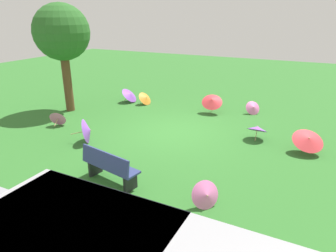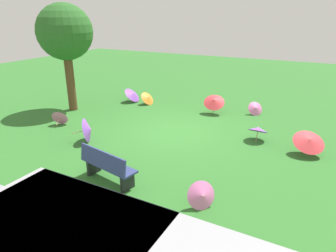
{
  "view_description": "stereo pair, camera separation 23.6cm",
  "coord_description": "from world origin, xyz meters",
  "px_view_note": "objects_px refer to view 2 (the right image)",
  "views": [
    {
      "loc": [
        -4.3,
        9.21,
        4.03
      ],
      "look_at": [
        -0.28,
        1.0,
        0.6
      ],
      "focal_mm": 32.4,
      "sensor_mm": 36.0,
      "label": 1
    },
    {
      "loc": [
        -4.51,
        9.11,
        4.03
      ],
      "look_at": [
        -0.28,
        1.0,
        0.6
      ],
      "focal_mm": 32.4,
      "sensor_mm": 36.0,
      "label": 2
    }
  ],
  "objects_px": {
    "parasol_orange_0": "(148,98)",
    "parasol_pink_2": "(202,196)",
    "parasol_purple_0": "(258,129)",
    "parasol_pink_0": "(256,108)",
    "parasol_purple_1": "(89,130)",
    "parasol_pink_1": "(60,117)",
    "park_bench": "(107,166)",
    "parasol_purple_2": "(133,94)",
    "shade_tree": "(65,33)",
    "parasol_red_0": "(309,141)",
    "parasol_red_1": "(214,101)"
  },
  "relations": [
    {
      "from": "parasol_orange_0",
      "to": "parasol_pink_2",
      "type": "distance_m",
      "value": 8.24
    },
    {
      "from": "parasol_purple_0",
      "to": "parasol_pink_0",
      "type": "height_order",
      "value": "parasol_purple_0"
    },
    {
      "from": "parasol_purple_1",
      "to": "parasol_purple_0",
      "type": "bearing_deg",
      "value": -151.27
    },
    {
      "from": "parasol_purple_0",
      "to": "parasol_orange_0",
      "type": "height_order",
      "value": "parasol_orange_0"
    },
    {
      "from": "parasol_purple_1",
      "to": "parasol_orange_0",
      "type": "height_order",
      "value": "parasol_purple_1"
    },
    {
      "from": "parasol_pink_1",
      "to": "parasol_purple_0",
      "type": "bearing_deg",
      "value": -164.49
    },
    {
      "from": "park_bench",
      "to": "parasol_orange_0",
      "type": "height_order",
      "value": "park_bench"
    },
    {
      "from": "parasol_purple_0",
      "to": "parasol_purple_2",
      "type": "relative_size",
      "value": 0.77
    },
    {
      "from": "parasol_pink_2",
      "to": "parasol_purple_2",
      "type": "bearing_deg",
      "value": -46.47
    },
    {
      "from": "parasol_pink_1",
      "to": "park_bench",
      "type": "bearing_deg",
      "value": 149.12
    },
    {
      "from": "parasol_purple_1",
      "to": "parasol_purple_2",
      "type": "xyz_separation_m",
      "value": [
        1.4,
        -4.69,
        -0.05
      ]
    },
    {
      "from": "parasol_pink_0",
      "to": "parasol_pink_1",
      "type": "xyz_separation_m",
      "value": [
        6.34,
        4.64,
        0.01
      ]
    },
    {
      "from": "parasol_pink_0",
      "to": "parasol_pink_2",
      "type": "xyz_separation_m",
      "value": [
        -0.41,
        7.11,
        0.03
      ]
    },
    {
      "from": "parasol_purple_1",
      "to": "parasol_purple_2",
      "type": "height_order",
      "value": "parasol_purple_1"
    },
    {
      "from": "parasol_purple_2",
      "to": "parasol_pink_1",
      "type": "bearing_deg",
      "value": 80.18
    },
    {
      "from": "parasol_purple_0",
      "to": "parasol_pink_0",
      "type": "xyz_separation_m",
      "value": [
        0.67,
        -2.7,
        -0.11
      ]
    },
    {
      "from": "shade_tree",
      "to": "parasol_purple_0",
      "type": "height_order",
      "value": "shade_tree"
    },
    {
      "from": "parasol_pink_0",
      "to": "park_bench",
      "type": "bearing_deg",
      "value": 73.74
    },
    {
      "from": "parasol_red_0",
      "to": "parasol_purple_1",
      "type": "xyz_separation_m",
      "value": [
        6.51,
        2.23,
        -0.05
      ]
    },
    {
      "from": "shade_tree",
      "to": "parasol_pink_2",
      "type": "distance_m",
      "value": 9.23
    },
    {
      "from": "parasol_red_0",
      "to": "parasol_pink_0",
      "type": "distance_m",
      "value": 3.89
    },
    {
      "from": "park_bench",
      "to": "parasol_red_0",
      "type": "xyz_separation_m",
      "value": [
        -4.34,
        -4.02,
        0.0
      ]
    },
    {
      "from": "parasol_pink_1",
      "to": "parasol_red_1",
      "type": "bearing_deg",
      "value": -140.42
    },
    {
      "from": "parasol_purple_0",
      "to": "parasol_orange_0",
      "type": "distance_m",
      "value": 5.81
    },
    {
      "from": "parasol_purple_0",
      "to": "parasol_pink_0",
      "type": "relative_size",
      "value": 0.9
    },
    {
      "from": "shade_tree",
      "to": "parasol_pink_2",
      "type": "height_order",
      "value": "shade_tree"
    },
    {
      "from": "parasol_red_1",
      "to": "parasol_red_0",
      "type": "bearing_deg",
      "value": 147.38
    },
    {
      "from": "parasol_orange_0",
      "to": "parasol_pink_2",
      "type": "xyz_separation_m",
      "value": [
        -5.21,
        6.38,
        0.01
      ]
    },
    {
      "from": "parasol_purple_1",
      "to": "parasol_pink_2",
      "type": "relative_size",
      "value": 1.19
    },
    {
      "from": "parasol_red_0",
      "to": "parasol_purple_0",
      "type": "height_order",
      "value": "parasol_red_0"
    },
    {
      "from": "parasol_purple_1",
      "to": "shade_tree",
      "type": "bearing_deg",
      "value": -38.51
    },
    {
      "from": "parasol_pink_2",
      "to": "parasol_purple_1",
      "type": "bearing_deg",
      "value": -20.1
    },
    {
      "from": "park_bench",
      "to": "shade_tree",
      "type": "distance_m",
      "value": 7.25
    },
    {
      "from": "parasol_purple_0",
      "to": "parasol_purple_1",
      "type": "distance_m",
      "value": 5.62
    },
    {
      "from": "parasol_red_0",
      "to": "parasol_red_1",
      "type": "distance_m",
      "value": 4.56
    },
    {
      "from": "parasol_red_0",
      "to": "park_bench",
      "type": "bearing_deg",
      "value": 42.77
    },
    {
      "from": "parasol_purple_1",
      "to": "parasol_pink_1",
      "type": "distance_m",
      "value": 2.22
    },
    {
      "from": "parasol_red_0",
      "to": "parasol_red_1",
      "type": "height_order",
      "value": "parasol_red_1"
    },
    {
      "from": "parasol_red_0",
      "to": "parasol_pink_0",
      "type": "relative_size",
      "value": 1.59
    },
    {
      "from": "parasol_purple_0",
      "to": "parasol_pink_1",
      "type": "xyz_separation_m",
      "value": [
        7.01,
        1.95,
        -0.09
      ]
    },
    {
      "from": "parasol_purple_0",
      "to": "parasol_red_1",
      "type": "xyz_separation_m",
      "value": [
        2.25,
        -1.99,
        0.18
      ]
    },
    {
      "from": "shade_tree",
      "to": "parasol_purple_1",
      "type": "bearing_deg",
      "value": 141.49
    },
    {
      "from": "parasol_red_0",
      "to": "parasol_purple_0",
      "type": "xyz_separation_m",
      "value": [
        1.58,
        -0.47,
        -0.07
      ]
    },
    {
      "from": "shade_tree",
      "to": "parasol_red_0",
      "type": "relative_size",
      "value": 3.7
    },
    {
      "from": "shade_tree",
      "to": "parasol_purple_2",
      "type": "bearing_deg",
      "value": -126.0
    },
    {
      "from": "shade_tree",
      "to": "parasol_red_1",
      "type": "height_order",
      "value": "shade_tree"
    },
    {
      "from": "parasol_red_1",
      "to": "parasol_pink_1",
      "type": "relative_size",
      "value": 1.49
    },
    {
      "from": "parasol_purple_0",
      "to": "parasol_purple_2",
      "type": "xyz_separation_m",
      "value": [
        6.33,
        -1.98,
        -0.03
      ]
    },
    {
      "from": "parasol_purple_0",
      "to": "parasol_purple_2",
      "type": "height_order",
      "value": "parasol_purple_2"
    },
    {
      "from": "parasol_purple_0",
      "to": "parasol_purple_1",
      "type": "relative_size",
      "value": 0.79
    }
  ]
}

